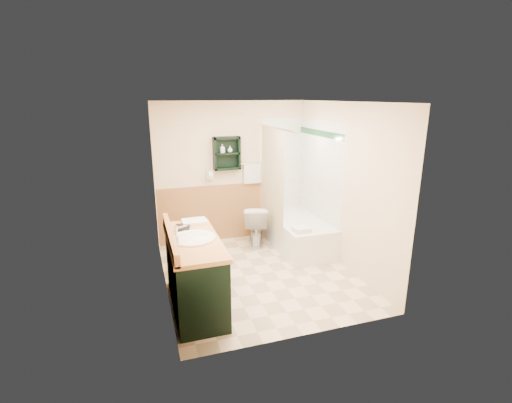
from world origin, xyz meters
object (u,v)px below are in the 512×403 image
object	(u,v)px
bathtub	(298,233)
soap_bottle_a	(222,151)
vanity	(195,273)
vanity_book	(174,219)
soap_bottle_b	(230,150)
wall_shelf	(227,153)
toilet	(255,225)
hair_dryer	(209,175)

from	to	relation	value
bathtub	soap_bottle_a	xyz separation A→B (m)	(-1.10, 0.68, 1.35)
vanity	vanity_book	distance (m)	0.71
vanity	soap_bottle_b	bearing A→B (deg)	64.19
vanity_book	soap_bottle_a	size ratio (longest dim) A/B	1.75
wall_shelf	vanity	world-z (taller)	wall_shelf
toilet	soap_bottle_a	size ratio (longest dim) A/B	4.94
vanity_book	soap_bottle_a	bearing A→B (deg)	69.53
vanity_book	soap_bottle_b	bearing A→B (deg)	66.22
soap_bottle_b	soap_bottle_a	bearing A→B (deg)	180.00
vanity	vanity_book	xyz separation A→B (m)	(-0.17, 0.40, 0.56)
vanity_book	soap_bottle_b	distance (m)	2.01
wall_shelf	soap_bottle_a	distance (m)	0.09
toilet	soap_bottle_a	xyz separation A→B (m)	(-0.48, 0.30, 1.25)
wall_shelf	bathtub	xyz separation A→B (m)	(1.03, -0.68, -1.30)
wall_shelf	soap_bottle_b	xyz separation A→B (m)	(0.05, -0.01, 0.06)
soap_bottle_b	toilet	bearing A→B (deg)	-40.32
hair_dryer	vanity_book	size ratio (longest dim) A/B	0.96
vanity	bathtub	bearing A→B (deg)	33.83
hair_dryer	bathtub	distance (m)	1.78
vanity	soap_bottle_a	xyz separation A→B (m)	(0.82, 1.96, 1.16)
vanity	bathtub	distance (m)	2.32
bathtub	soap_bottle_b	distance (m)	1.80
hair_dryer	bathtub	bearing A→B (deg)	-28.07
hair_dryer	soap_bottle_b	world-z (taller)	soap_bottle_b
toilet	soap_bottle_b	world-z (taller)	soap_bottle_b
vanity	toilet	xyz separation A→B (m)	(1.30, 1.67, -0.10)
hair_dryer	toilet	xyz separation A→B (m)	(0.70, -0.33, -0.86)
bathtub	soap_bottle_a	bearing A→B (deg)	148.43
soap_bottle_a	wall_shelf	bearing A→B (deg)	3.76
hair_dryer	toilet	size ratio (longest dim) A/B	0.34
bathtub	hair_dryer	bearing A→B (deg)	151.93
vanity_book	toilet	bearing A→B (deg)	52.59
toilet	vanity	bearing A→B (deg)	68.60
vanity_book	wall_shelf	bearing A→B (deg)	67.65
vanity	hair_dryer	bearing A→B (deg)	73.38
hair_dryer	bathtub	world-z (taller)	hair_dryer
toilet	soap_bottle_a	distance (m)	1.38
wall_shelf	toilet	size ratio (longest dim) A/B	0.78
vanity	toilet	world-z (taller)	vanity
vanity	toilet	size ratio (longest dim) A/B	1.98
vanity	toilet	distance (m)	2.12
hair_dryer	soap_bottle_b	size ratio (longest dim) A/B	2.32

